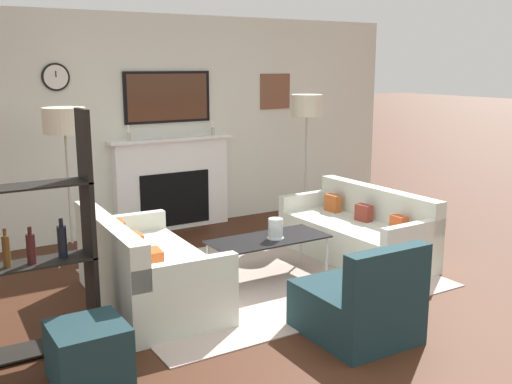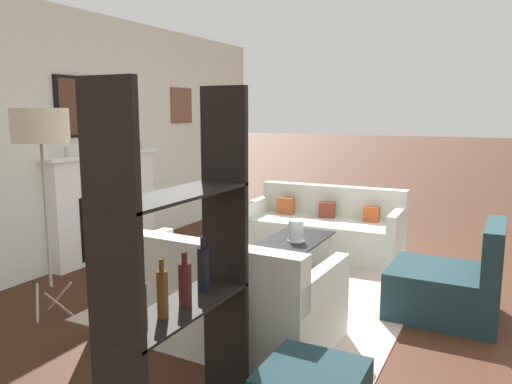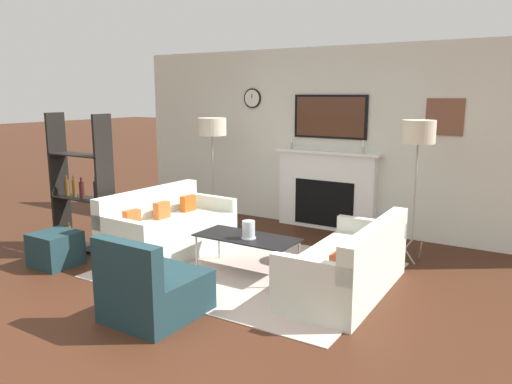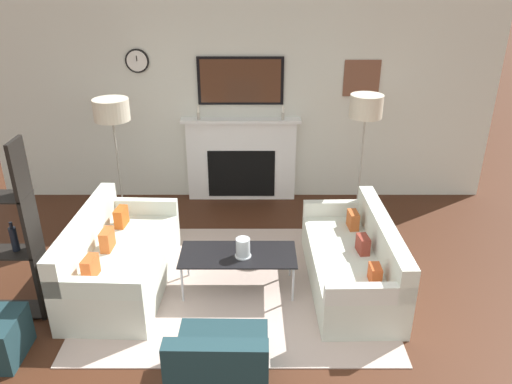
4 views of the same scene
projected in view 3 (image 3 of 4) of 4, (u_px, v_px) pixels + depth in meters
ground_plane at (122, 339)px, 4.17m from camera, size 60.00×60.00×0.00m
fireplace_wall at (330, 148)px, 7.47m from camera, size 6.94×0.28×2.70m
area_rug at (248, 270)px, 5.80m from camera, size 3.07×2.42×0.01m
couch_left at (167, 231)px, 6.39m from camera, size 0.95×1.74×0.81m
couch_right at (349, 267)px, 5.12m from camera, size 0.84×1.78×0.76m
armchair at (153, 291)px, 4.54m from camera, size 0.74×0.85×0.80m
coffee_table at (247, 239)px, 5.67m from camera, size 1.19×0.53×0.43m
hurricane_candle at (249, 231)px, 5.58m from camera, size 0.17×0.17×0.20m
floor_lamp_left at (212, 128)px, 7.43m from camera, size 0.43×0.43×1.67m
floor_lamp_right at (418, 134)px, 5.86m from camera, size 0.39×0.39×1.72m
shelf_unit at (81, 190)px, 6.47m from camera, size 0.93×0.28×1.78m
ottoman at (56, 249)px, 5.95m from camera, size 0.48×0.48×0.40m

